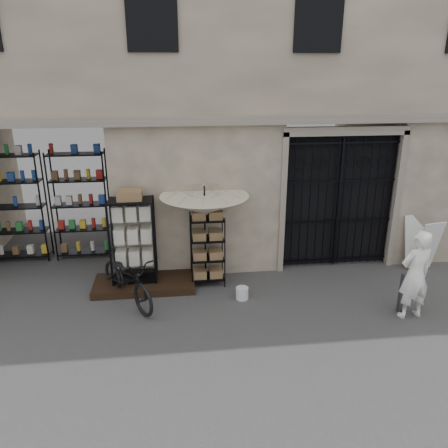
{
  "coord_description": "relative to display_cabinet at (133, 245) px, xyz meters",
  "views": [
    {
      "loc": [
        -1.72,
        -6.46,
        4.19
      ],
      "look_at": [
        -0.8,
        1.4,
        1.35
      ],
      "focal_mm": 35.0,
      "sensor_mm": 36.0,
      "label": 1
    }
  ],
  "objects": [
    {
      "name": "ground",
      "position": [
        2.58,
        -1.66,
        -0.9
      ],
      "size": [
        80.0,
        80.0,
        0.0
      ],
      "primitive_type": "plane",
      "color": "black",
      "rests_on": "ground"
    },
    {
      "name": "main_building",
      "position": [
        2.58,
        2.34,
        3.6
      ],
      "size": [
        14.0,
        4.0,
        9.0
      ],
      "primitive_type": "cube",
      "color": "tan",
      "rests_on": "ground"
    },
    {
      "name": "shop_recess",
      "position": [
        -1.92,
        1.14,
        0.6
      ],
      "size": [
        3.0,
        1.7,
        3.0
      ],
      "primitive_type": "cube",
      "color": "black",
      "rests_on": "ground"
    },
    {
      "name": "shop_shelving",
      "position": [
        -1.97,
        1.64,
        0.35
      ],
      "size": [
        2.7,
        0.5,
        2.5
      ],
      "primitive_type": "cube",
      "color": "black",
      "rests_on": "ground"
    },
    {
      "name": "iron_gate",
      "position": [
        4.33,
        0.62,
        0.6
      ],
      "size": [
        2.5,
        0.21,
        3.0
      ],
      "color": "black",
      "rests_on": "ground"
    },
    {
      "name": "step_platform",
      "position": [
        0.18,
        -0.11,
        -0.83
      ],
      "size": [
        2.0,
        0.9,
        0.15
      ],
      "primitive_type": "cube",
      "color": "black",
      "rests_on": "ground"
    },
    {
      "name": "display_cabinet",
      "position": [
        0.0,
        0.0,
        0.0
      ],
      "size": [
        0.89,
        0.62,
        1.81
      ],
      "rotation": [
        0.0,
        0.0,
        -0.13
      ],
      "color": "black",
      "rests_on": "step_platform"
    },
    {
      "name": "wire_rack",
      "position": [
        1.46,
        -0.06,
        -0.17
      ],
      "size": [
        0.72,
        0.56,
        1.49
      ],
      "rotation": [
        0.0,
        0.0,
        -0.16
      ],
      "color": "black",
      "rests_on": "ground"
    },
    {
      "name": "market_umbrella",
      "position": [
        1.42,
        -0.01,
        0.87
      ],
      "size": [
        1.54,
        1.57,
        2.47
      ],
      "rotation": [
        0.0,
        0.0,
        -0.02
      ],
      "color": "black",
      "rests_on": "ground"
    },
    {
      "name": "white_bucket",
      "position": [
        2.06,
        -0.79,
        -0.79
      ],
      "size": [
        0.24,
        0.24,
        0.23
      ],
      "primitive_type": "cylinder",
      "rotation": [
        0.0,
        0.0,
        -0.0
      ],
      "color": "silver",
      "rests_on": "ground"
    },
    {
      "name": "bicycle",
      "position": [
        -0.09,
        -0.66,
        -0.9
      ],
      "size": [
        1.06,
        1.16,
        1.85
      ],
      "primitive_type": "imported",
      "rotation": [
        0.0,
        0.0,
        0.57
      ],
      "color": "black",
      "rests_on": "ground"
    },
    {
      "name": "steel_bollard",
      "position": [
        4.86,
        -1.58,
        -0.53
      ],
      "size": [
        0.16,
        0.16,
        0.75
      ],
      "primitive_type": "cylinder",
      "rotation": [
        0.0,
        0.0,
        -0.21
      ],
      "color": "#444650",
      "rests_on": "ground"
    },
    {
      "name": "shopkeeper",
      "position": [
        4.93,
        -1.75,
        -0.9
      ],
      "size": [
        0.84,
        1.71,
        0.39
      ],
      "primitive_type": "imported",
      "rotation": [
        0.0,
        0.0,
        3.29
      ],
      "color": "white",
      "rests_on": "ground"
    },
    {
      "name": "easel_sign",
      "position": [
        6.13,
        0.08,
        -0.31
      ],
      "size": [
        0.67,
        0.73,
        1.15
      ],
      "rotation": [
        0.0,
        0.0,
        0.22
      ],
      "color": "silver",
      "rests_on": "ground"
    }
  ]
}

